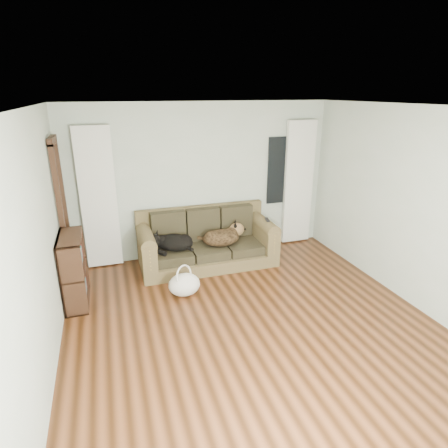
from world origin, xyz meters
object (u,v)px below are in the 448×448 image
object	(u,v)px
dog_black_lab	(172,242)
dog_shepherd	(223,236)
sofa	(207,239)
bookshelf	(74,269)
tote_bag	(184,285)

from	to	relation	value
dog_black_lab	dog_shepherd	world-z (taller)	dog_shepherd
sofa	dog_black_lab	size ratio (longest dim) A/B	3.67
sofa	bookshelf	distance (m)	2.12
dog_black_lab	sofa	bearing A→B (deg)	31.25
sofa	dog_shepherd	xyz separation A→B (m)	(0.25, -0.06, 0.04)
dog_black_lab	bookshelf	distance (m)	1.55
dog_black_lab	bookshelf	xyz separation A→B (m)	(-1.43, -0.58, 0.02)
dog_black_lab	dog_shepherd	distance (m)	0.84
sofa	tote_bag	distance (m)	1.11
sofa	bookshelf	bearing A→B (deg)	-162.93
sofa	dog_black_lab	world-z (taller)	sofa
tote_bag	bookshelf	size ratio (longest dim) A/B	0.46
tote_bag	bookshelf	xyz separation A→B (m)	(-1.44, 0.27, 0.34)
dog_black_lab	tote_bag	bearing A→B (deg)	-62.23
sofa	tote_bag	xyz separation A→B (m)	(-0.59, -0.89, -0.29)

